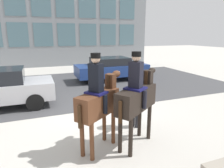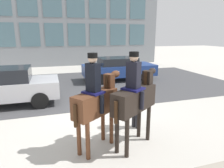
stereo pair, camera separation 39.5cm
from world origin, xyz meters
The scene contains 6 objects.
ground_plane centered at (0.00, 0.00, 0.00)m, with size 80.00×80.00×0.00m, color beige.
road_surface centered at (0.00, 4.75, 0.00)m, with size 19.03×8.50×0.01m.
mounted_horse_lead centered at (-0.47, -2.24, 1.36)m, with size 1.55×1.25×2.57m.
mounted_horse_companion centered at (0.53, -2.41, 1.39)m, with size 1.68×1.29×2.59m.
pedestrian_bystander centered at (1.01, -1.43, 0.96)m, with size 0.74×0.75×1.63m.
street_car_far_lane centered at (2.80, 5.50, 0.80)m, with size 4.75×2.08×1.52m.
Camera 1 is at (-1.89, -6.87, 2.99)m, focal length 32.00 mm.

